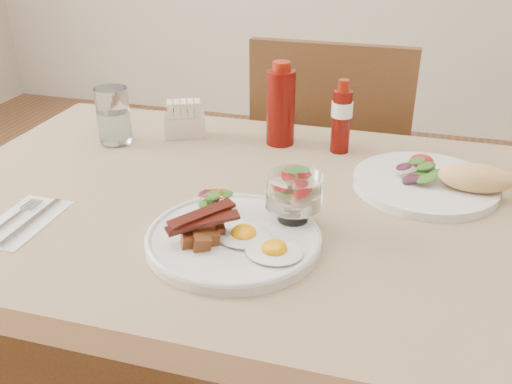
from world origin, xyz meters
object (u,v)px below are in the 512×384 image
object	(u,v)px
chair_far	(331,174)
fruit_cup	(294,191)
ketchup_bottle	(281,106)
hot_sauce_bottle	(341,118)
main_plate	(234,239)
table	(276,255)
second_plate	(437,181)
water_glass	(114,119)
sugar_caddy	(185,121)

from	to	relation	value
chair_far	fruit_cup	size ratio (longest dim) A/B	9.85
ketchup_bottle	hot_sauce_bottle	distance (m)	0.14
chair_far	hot_sauce_bottle	distance (m)	0.47
fruit_cup	ketchup_bottle	distance (m)	0.37
fruit_cup	ketchup_bottle	size ratio (longest dim) A/B	0.51
chair_far	main_plate	distance (m)	0.82
main_plate	table	bearing A→B (deg)	70.49
second_plate	chair_far	bearing A→B (deg)	118.43
table	hot_sauce_bottle	distance (m)	0.35
main_plate	water_glass	distance (m)	0.51
sugar_caddy	water_glass	size ratio (longest dim) A/B	0.84
chair_far	hot_sauce_bottle	xyz separation A→B (m)	(0.06, -0.36, 0.30)
sugar_caddy	fruit_cup	bearing A→B (deg)	-69.36
table	fruit_cup	xyz separation A→B (m)	(0.04, -0.04, 0.16)
main_plate	sugar_caddy	xyz separation A→B (m)	(-0.25, 0.41, 0.03)
water_glass	second_plate	bearing A→B (deg)	-3.91
table	chair_far	distance (m)	0.68
table	water_glass	world-z (taller)	water_glass
table	water_glass	bearing A→B (deg)	153.17
hot_sauce_bottle	sugar_caddy	world-z (taller)	hot_sauce_bottle
second_plate	water_glass	distance (m)	0.70
second_plate	ketchup_bottle	xyz separation A→B (m)	(-0.34, 0.14, 0.07)
chair_far	table	bearing A→B (deg)	-90.00
fruit_cup	table	bearing A→B (deg)	132.21
chair_far	hot_sauce_bottle	bearing A→B (deg)	-79.99
fruit_cup	main_plate	bearing A→B (deg)	-136.55
chair_far	ketchup_bottle	size ratio (longest dim) A/B	5.02
ketchup_bottle	water_glass	xyz separation A→B (m)	(-0.36, -0.10, -0.03)
main_plate	second_plate	bearing A→B (deg)	42.90
main_plate	water_glass	size ratio (longest dim) A/B	2.23
ketchup_bottle	water_glass	distance (m)	0.37
chair_far	fruit_cup	distance (m)	0.77
hot_sauce_bottle	main_plate	bearing A→B (deg)	-103.94
ketchup_bottle	hot_sauce_bottle	bearing A→B (deg)	-3.76
second_plate	ketchup_bottle	size ratio (longest dim) A/B	1.58
chair_far	second_plate	bearing A→B (deg)	-61.57
main_plate	fruit_cup	size ratio (longest dim) A/B	2.97
chair_far	second_plate	size ratio (longest dim) A/B	3.18
fruit_cup	sugar_caddy	bearing A→B (deg)	134.73
hot_sauce_bottle	water_glass	xyz separation A→B (m)	(-0.49, -0.09, -0.02)
fruit_cup	sugar_caddy	world-z (taller)	fruit_cup
table	second_plate	world-z (taller)	second_plate
chair_far	sugar_caddy	world-z (taller)	chair_far
ketchup_bottle	hot_sauce_bottle	world-z (taller)	ketchup_bottle
table	sugar_caddy	bearing A→B (deg)	135.07
fruit_cup	second_plate	xyz separation A→B (m)	(0.23, 0.21, -0.05)
fruit_cup	water_glass	world-z (taller)	water_glass
second_plate	water_glass	xyz separation A→B (m)	(-0.70, 0.05, 0.04)
ketchup_bottle	second_plate	bearing A→B (deg)	-23.01
chair_far	fruit_cup	world-z (taller)	chair_far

